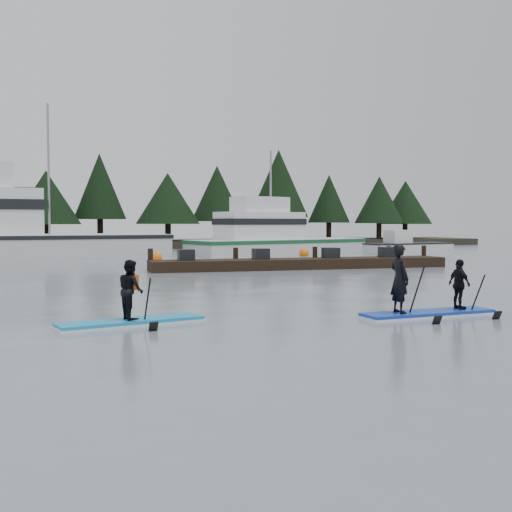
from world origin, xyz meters
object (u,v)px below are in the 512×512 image
object	(u,v)px
fishing_boat_medium	(274,246)
paddleboard_solo	(131,303)
floating_dock	(301,264)
paddleboard_duo	(426,292)

from	to	relation	value
fishing_boat_medium	paddleboard_solo	bearing A→B (deg)	-131.91
floating_dock	paddleboard_duo	size ratio (longest dim) A/B	4.30
paddleboard_solo	fishing_boat_medium	bearing A→B (deg)	51.48
floating_dock	paddleboard_solo	size ratio (longest dim) A/B	4.45
paddleboard_solo	paddleboard_duo	bearing A→B (deg)	-20.66
paddleboard_duo	fishing_boat_medium	bearing A→B (deg)	73.08
paddleboard_solo	paddleboard_duo	distance (m)	6.74
paddleboard_duo	floating_dock	bearing A→B (deg)	74.54
paddleboard_duo	paddleboard_solo	bearing A→B (deg)	168.47
fishing_boat_medium	floating_dock	bearing A→B (deg)	-121.01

